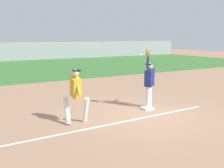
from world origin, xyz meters
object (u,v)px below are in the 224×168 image
at_px(parked_car_blue, 52,52).
at_px(parked_car_red, 92,51).
at_px(first_base, 147,108).
at_px(baseball, 141,55).
at_px(runner, 76,92).
at_px(parked_car_green, 11,54).
at_px(fielder, 149,79).

bearing_deg(parked_car_blue, parked_car_red, 4.63).
relative_size(first_base, baseball, 5.14).
bearing_deg(runner, parked_car_blue, 79.67).
xyz_separation_m(parked_car_green, parked_car_red, (11.21, 0.25, 0.00)).
xyz_separation_m(first_base, runner, (-2.94, -0.19, 0.96)).
distance_m(parked_car_green, parked_car_blue, 5.21).
bearing_deg(baseball, first_base, -50.66).
height_order(first_base, runner, runner).
bearing_deg(baseball, parked_car_blue, 79.01).
xyz_separation_m(first_base, fielder, (0.19, 0.15, 1.08)).
height_order(fielder, parked_car_red, fielder).
bearing_deg(baseball, fielder, -7.95).
height_order(parked_car_green, parked_car_blue, same).
bearing_deg(parked_car_red, runner, -110.43).
height_order(first_base, fielder, fielder).
distance_m(baseball, parked_car_red, 29.43).
height_order(fielder, runner, fielder).
height_order(fielder, baseball, fielder).
height_order(first_base, parked_car_blue, parked_car_blue).
xyz_separation_m(runner, parked_car_red, (14.07, 27.54, -0.32)).
height_order(parked_car_blue, parked_car_red, same).
height_order(baseball, parked_car_green, baseball).
relative_size(runner, baseball, 23.24).
bearing_deg(parked_car_blue, parked_car_green, -171.55).
distance_m(fielder, parked_car_blue, 27.69).
xyz_separation_m(runner, parked_car_blue, (8.06, 27.59, -0.32)).
relative_size(runner, parked_car_green, 0.38).
relative_size(runner, parked_car_red, 0.37).
distance_m(first_base, fielder, 1.11).
distance_m(first_base, parked_car_blue, 27.88).
height_order(runner, parked_car_green, runner).
distance_m(fielder, parked_car_green, 26.95).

